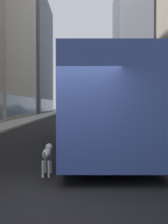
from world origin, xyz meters
TOP-DOWN VIEW (x-y plane):
  - ground_plane at (0.00, 35.00)m, footprint 120.00×120.00m
  - sidewalk_left at (-5.70, 35.00)m, footprint 2.40×110.00m
  - sidewalk_right at (5.70, 35.00)m, footprint 2.40×110.00m
  - building_left_far at (-11.90, 50.91)m, footprint 9.12×19.52m
  - building_right_far at (11.90, 49.42)m, footprint 9.21×16.18m
  - transit_bus at (1.20, 6.21)m, footprint 2.78×11.53m
  - car_red_coupe at (1.20, 47.74)m, footprint 1.70×4.67m
  - car_silver_sedan at (-2.80, 45.31)m, footprint 1.79×4.18m
  - car_blue_hatchback at (2.80, 17.14)m, footprint 1.72×4.12m
  - car_grey_wagon at (2.80, 24.06)m, footprint 1.70×3.91m
  - car_white_van at (1.20, 40.42)m, footprint 1.87×3.96m
  - dalmatian_dog at (-0.41, 1.61)m, footprint 0.22×0.96m

SIDE VIEW (x-z plane):
  - ground_plane at x=0.00m, z-range 0.00..0.00m
  - sidewalk_left at x=-5.70m, z-range 0.00..0.15m
  - sidewalk_right at x=5.70m, z-range 0.00..0.15m
  - dalmatian_dog at x=-0.41m, z-range 0.15..0.87m
  - car_grey_wagon at x=2.80m, z-range 0.01..1.63m
  - car_blue_hatchback at x=2.80m, z-range 0.01..1.63m
  - car_white_van at x=1.20m, z-range 0.01..1.63m
  - car_silver_sedan at x=-2.80m, z-range 0.01..1.63m
  - car_red_coupe at x=1.20m, z-range 0.01..1.63m
  - transit_bus at x=1.20m, z-range 0.25..3.30m
  - building_left_far at x=-11.90m, z-range -0.01..24.23m
  - building_right_far at x=11.90m, z-range -0.01..25.87m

